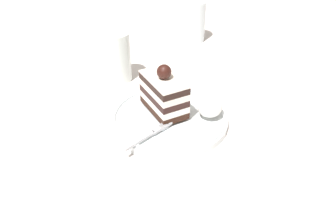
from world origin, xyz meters
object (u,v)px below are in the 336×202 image
at_px(dessert_plate, 168,119).
at_px(whipped_cream_dollop, 210,106).
at_px(cake_slice, 166,92).
at_px(drink_glass_near, 117,58).
at_px(fork, 150,134).
at_px(drink_glass_far, 192,24).

distance_m(dessert_plate, whipped_cream_dollop, 0.08).
xyz_separation_m(cake_slice, drink_glass_near, (0.01, -0.19, -0.00)).
distance_m(dessert_plate, fork, 0.07).
distance_m(fork, drink_glass_near, 0.25).
bearing_deg(drink_glass_far, fork, 46.30).
height_order(whipped_cream_dollop, fork, whipped_cream_dollop).
distance_m(drink_glass_near, drink_glass_far, 0.29).
relative_size(whipped_cream_dollop, drink_glass_far, 0.42).
bearing_deg(drink_glass_far, dessert_plate, 48.72).
bearing_deg(fork, drink_glass_near, -102.21).
relative_size(cake_slice, drink_glass_near, 0.92).
bearing_deg(whipped_cream_dollop, cake_slice, -47.03).
height_order(whipped_cream_dollop, drink_glass_near, drink_glass_near).
xyz_separation_m(drink_glass_near, drink_glass_far, (-0.28, -0.10, -0.00)).
bearing_deg(cake_slice, whipped_cream_dollop, 132.97).
relative_size(dessert_plate, drink_glass_far, 1.98).
bearing_deg(dessert_plate, drink_glass_near, -88.18).
bearing_deg(drink_glass_far, drink_glass_near, 20.05).
height_order(cake_slice, drink_glass_far, cake_slice).
bearing_deg(fork, whipped_cream_dollop, 177.51).
xyz_separation_m(fork, drink_glass_far, (-0.33, -0.34, 0.03)).
xyz_separation_m(cake_slice, whipped_cream_dollop, (-0.06, 0.06, -0.02)).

